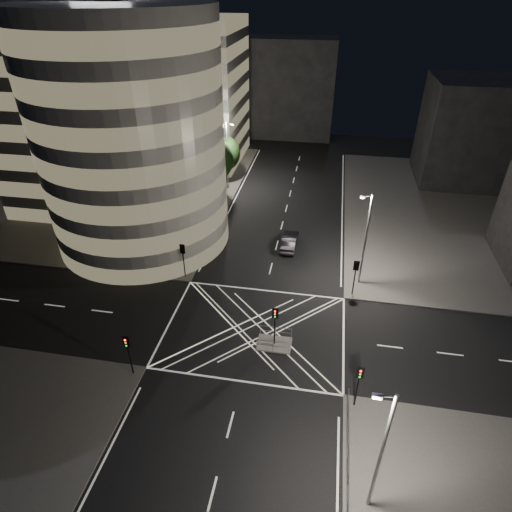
% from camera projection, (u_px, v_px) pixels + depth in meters
% --- Properties ---
extents(ground, '(120.00, 120.00, 0.00)m').
position_uv_depth(ground, '(255.00, 330.00, 39.05)').
color(ground, black).
rests_on(ground, ground).
extents(sidewalk_far_left, '(42.00, 42.00, 0.15)m').
position_uv_depth(sidewalk_far_left, '(100.00, 187.00, 65.51)').
color(sidewalk_far_left, '#4B4846').
rests_on(sidewalk_far_left, ground).
extents(sidewalk_far_right, '(42.00, 42.00, 0.15)m').
position_uv_depth(sidewalk_far_right, '(504.00, 218.00, 57.04)').
color(sidewalk_far_right, '#4B4846').
rests_on(sidewalk_far_right, ground).
extents(central_island, '(3.00, 2.00, 0.15)m').
position_uv_depth(central_island, '(274.00, 344.00, 37.48)').
color(central_island, slate).
rests_on(central_island, ground).
extents(office_tower_curved, '(30.00, 29.00, 27.20)m').
position_uv_depth(office_tower_curved, '(110.00, 122.00, 50.61)').
color(office_tower_curved, gray).
rests_on(office_tower_curved, sidewalk_far_left).
extents(office_block_rear, '(24.00, 16.00, 22.00)m').
position_uv_depth(office_block_rear, '(169.00, 92.00, 70.80)').
color(office_block_rear, gray).
rests_on(office_block_rear, sidewalk_far_left).
extents(building_right_far, '(14.00, 12.00, 15.00)m').
position_uv_depth(building_right_far, '(472.00, 132.00, 64.06)').
color(building_right_far, black).
rests_on(building_right_far, sidewalk_far_right).
extents(building_far_end, '(18.00, 8.00, 18.00)m').
position_uv_depth(building_far_end, '(287.00, 89.00, 82.54)').
color(building_far_end, black).
rests_on(building_far_end, ground).
extents(tree_a, '(4.01, 4.01, 7.05)m').
position_uv_depth(tree_a, '(172.00, 226.00, 45.34)').
color(tree_a, black).
rests_on(tree_a, sidewalk_far_left).
extents(tree_b, '(4.48, 4.48, 7.78)m').
position_uv_depth(tree_b, '(189.00, 198.00, 50.03)').
color(tree_b, black).
rests_on(tree_b, sidewalk_far_left).
extents(tree_c, '(4.63, 4.63, 7.37)m').
position_uv_depth(tree_c, '(204.00, 182.00, 55.25)').
color(tree_c, black).
rests_on(tree_c, sidewalk_far_left).
extents(tree_d, '(5.19, 5.19, 8.55)m').
position_uv_depth(tree_d, '(215.00, 159.00, 59.73)').
color(tree_d, black).
rests_on(tree_d, sidewalk_far_left).
extents(tree_e, '(4.56, 4.56, 6.98)m').
position_uv_depth(tree_e, '(225.00, 153.00, 65.34)').
color(tree_e, black).
rests_on(tree_e, sidewalk_far_left).
extents(traffic_signal_fl, '(0.55, 0.22, 4.00)m').
position_uv_depth(traffic_signal_fl, '(183.00, 255.00, 44.35)').
color(traffic_signal_fl, black).
rests_on(traffic_signal_fl, sidewalk_far_left).
extents(traffic_signal_nl, '(0.55, 0.22, 4.00)m').
position_uv_depth(traffic_signal_nl, '(128.00, 348.00, 33.13)').
color(traffic_signal_nl, black).
rests_on(traffic_signal_nl, sidewalk_near_left).
extents(traffic_signal_fr, '(0.55, 0.22, 4.00)m').
position_uv_depth(traffic_signal_fr, '(355.00, 272.00, 41.78)').
color(traffic_signal_fr, black).
rests_on(traffic_signal_fr, sidewalk_far_right).
extents(traffic_signal_nr, '(0.55, 0.22, 4.00)m').
position_uv_depth(traffic_signal_nr, '(359.00, 379.00, 30.56)').
color(traffic_signal_nr, black).
rests_on(traffic_signal_nr, sidewalk_near_right).
extents(traffic_signal_island, '(0.55, 0.22, 4.00)m').
position_uv_depth(traffic_signal_island, '(275.00, 319.00, 35.93)').
color(traffic_signal_island, black).
rests_on(traffic_signal_island, central_island).
extents(street_lamp_left_near, '(1.25, 0.25, 10.00)m').
position_uv_depth(street_lamp_left_near, '(190.00, 209.00, 47.29)').
color(street_lamp_left_near, slate).
rests_on(street_lamp_left_near, sidewalk_far_left).
extents(street_lamp_left_far, '(1.25, 0.25, 10.00)m').
position_uv_depth(street_lamp_left_far, '(227.00, 154.00, 62.14)').
color(street_lamp_left_far, slate).
rests_on(street_lamp_left_far, sidewalk_far_left).
extents(street_lamp_right_far, '(1.25, 0.25, 10.00)m').
position_uv_depth(street_lamp_right_far, '(365.00, 238.00, 42.07)').
color(street_lamp_right_far, slate).
rests_on(street_lamp_right_far, sidewalk_far_right).
extents(street_lamp_right_near, '(1.25, 0.25, 10.00)m').
position_uv_depth(street_lamp_right_near, '(381.00, 451.00, 23.10)').
color(street_lamp_right_near, slate).
rests_on(street_lamp_right_near, sidewalk_near_right).
extents(railing_near_right, '(0.06, 11.70, 1.10)m').
position_uv_depth(railing_near_right, '(348.00, 466.00, 27.43)').
color(railing_near_right, slate).
rests_on(railing_near_right, sidewalk_near_right).
extents(railing_island_south, '(2.80, 0.06, 1.10)m').
position_uv_depth(railing_island_south, '(273.00, 346.00, 36.39)').
color(railing_island_south, slate).
rests_on(railing_island_south, central_island).
extents(railing_island_north, '(2.80, 0.06, 1.10)m').
position_uv_depth(railing_island_north, '(276.00, 332.00, 37.88)').
color(railing_island_north, slate).
rests_on(railing_island_north, central_island).
extents(sedan, '(1.85, 5.03, 1.64)m').
position_uv_depth(sedan, '(289.00, 241.00, 50.63)').
color(sedan, black).
rests_on(sedan, ground).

